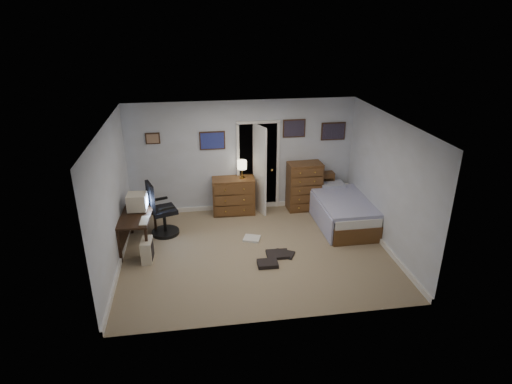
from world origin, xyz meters
TOP-DOWN VIEW (x-y plane):
  - floor at (0.00, 0.00)m, footprint 5.00×4.00m
  - computer_desk at (-2.28, 0.54)m, footprint 0.63×1.24m
  - crt_monitor at (-2.18, 0.69)m, footprint 0.38×0.35m
  - keyboard at (-2.02, 0.19)m, footprint 0.16×0.38m
  - pc_tower at (-2.00, -0.01)m, footprint 0.21×0.40m
  - office_chair at (-1.79, 0.96)m, footprint 0.71×0.71m
  - media_stack at (-2.32, 1.38)m, footprint 0.15×0.15m
  - low_dresser at (-0.24, 1.77)m, footprint 0.95×0.50m
  - table_lamp at (-0.04, 1.78)m, footprint 0.21×0.21m
  - doorway at (0.35, 2.27)m, footprint 0.96×1.12m
  - tall_dresser at (1.38, 1.75)m, footprint 0.77×0.47m
  - headboard_bookcase at (1.64, 1.86)m, footprint 0.91×0.24m
  - bed at (1.99, 0.92)m, footprint 1.07×1.97m
  - wall_posters at (0.57, 1.98)m, footprint 4.38×0.04m
  - floor_clutter at (0.25, -0.19)m, footprint 0.93×1.31m

SIDE VIEW (x-z plane):
  - floor at x=0.00m, z-range -0.02..0.00m
  - floor_clutter at x=0.25m, z-range -0.01..0.06m
  - pc_tower at x=-2.00m, z-range 0.00..0.42m
  - bed at x=1.99m, z-range -0.02..0.62m
  - media_stack at x=-2.32m, z-range 0.00..0.71m
  - low_dresser at x=-0.24m, z-range 0.00..0.83m
  - headboard_bookcase at x=1.64m, z-range 0.02..0.84m
  - office_chair at x=-1.79m, z-range -0.13..1.02m
  - computer_desk at x=-2.28m, z-range 0.19..0.89m
  - tall_dresser at x=1.38m, z-range 0.00..1.11m
  - keyboard at x=-2.02m, z-range 0.70..0.72m
  - crt_monitor at x=-2.18m, z-range 0.70..1.04m
  - doorway at x=0.35m, z-range -0.02..2.03m
  - table_lamp at x=-0.04m, z-range 0.92..1.33m
  - wall_posters at x=0.57m, z-range 1.45..2.05m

